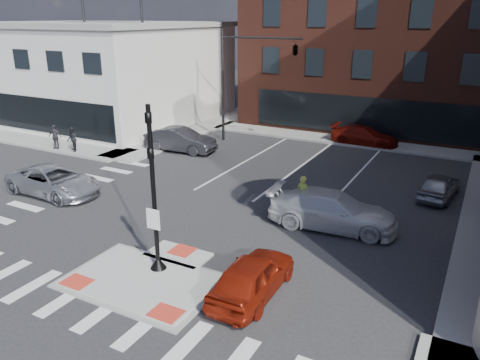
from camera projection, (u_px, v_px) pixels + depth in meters
The scene contains 18 objects.
ground at pixel (152, 276), 16.73m from camera, with size 120.00×120.00×0.00m, color #28282B.
refuge_island at pixel (147, 278), 16.50m from camera, with size 5.40×4.65×0.13m.
sidewalk_nw at pixel (105, 133), 36.89m from camera, with size 23.50×20.50×0.15m.
sidewalk_n at pixel (377, 144), 33.64m from camera, with size 26.00×3.00×0.15m, color gray.
building_nw at pixel (94, 70), 41.74m from camera, with size 20.40×16.40×14.40m.
building_n at pixel (413, 28), 39.38m from camera, with size 24.40×18.40×15.50m.
building_far_left at pixel (379, 47), 60.06m from camera, with size 10.00×12.00×10.00m, color slate.
signal_pole at pixel (155, 211), 16.27m from camera, with size 0.60×0.60×5.98m.
mast_arm_signal at pixel (274, 57), 31.17m from camera, with size 6.10×2.24×8.00m.
silver_suv at pixel (54, 181), 24.11m from camera, with size 2.42×5.25×1.46m, color #B5B7BD.
red_sedan at pixel (252, 276), 15.36m from camera, with size 1.68×4.17×1.42m, color #9C210E.
white_pickup at pixel (333, 210), 20.31m from camera, with size 2.26×5.56×1.61m, color silver.
bg_car_dark at pixel (180, 140), 31.80m from camera, with size 1.71×4.91×1.62m, color #29292E.
bg_car_silver at pixel (439, 186), 23.71m from camera, with size 1.52×3.78×1.29m, color #A7AAAE.
bg_car_red at pixel (364, 136), 33.40m from camera, with size 1.92×4.73×1.37m, color maroon.
cyclist at pixel (302, 206), 20.96m from camera, with size 0.99×1.79×2.15m.
pedestrian_a at pixel (72, 140), 31.21m from camera, with size 0.80×0.62×1.65m, color black.
pedestrian_b at pixel (55, 137), 31.92m from camera, with size 0.97×0.40×1.66m, color #302B34.
Camera 1 is at (9.72, -11.40, 8.79)m, focal length 35.00 mm.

